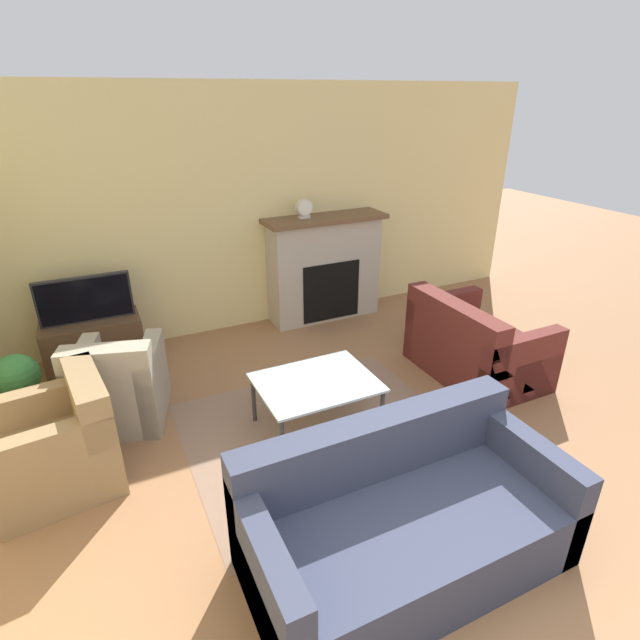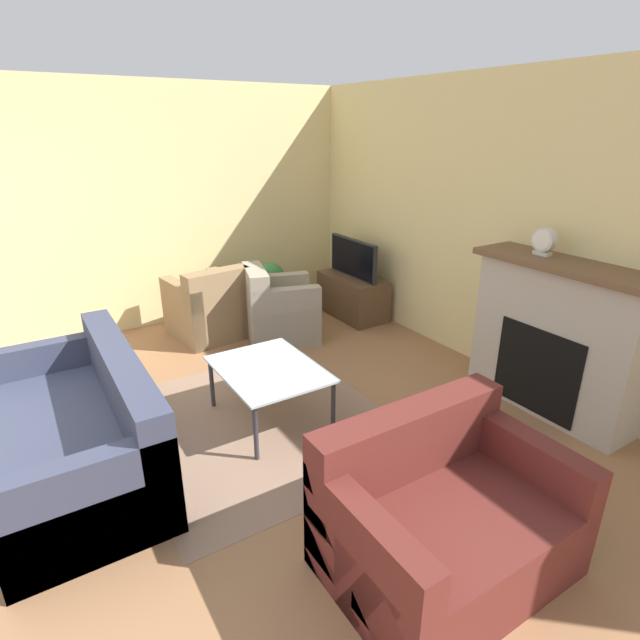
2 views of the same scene
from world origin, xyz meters
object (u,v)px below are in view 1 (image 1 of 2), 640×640
couch_sectional (403,521)px  potted_plant (19,386)px  coffee_table (316,386)px  couch_loveseat (474,348)px  tv (85,299)px  armchair_by_window (59,450)px  armchair_accent (120,389)px  mantel_clock (304,208)px

couch_sectional → potted_plant: (-2.09, 2.49, 0.10)m
coffee_table → couch_loveseat: bearing=4.1°
tv → couch_loveseat: tv is taller
couch_sectional → armchair_by_window: (-1.81, 1.57, 0.02)m
armchair_accent → couch_sectional: bearing=138.1°
couch_sectional → armchair_by_window: size_ratio=2.16×
armchair_accent → couch_loveseat: bearing=-175.6°
couch_sectional → tv: bearing=114.2°
armchair_accent → tv: bearing=-65.8°
tv → coffee_table: size_ratio=0.92×
couch_sectional → armchair_accent: (-1.34, 2.21, 0.02)m
potted_plant → mantel_clock: 3.31m
couch_sectional → mantel_clock: bearing=75.1°
armchair_accent → coffee_table: 1.66m
mantel_clock → tv: bearing=-177.3°
couch_sectional → potted_plant: couch_sectional is taller
armchair_by_window → coffee_table: bearing=77.0°
couch_loveseat → armchair_by_window: size_ratio=1.43×
potted_plant → armchair_by_window: bearing=-73.2°
armchair_accent → potted_plant: 0.80m
armchair_accent → potted_plant: (-0.75, 0.28, 0.08)m
armchair_by_window → mantel_clock: size_ratio=3.97×
tv → mantel_clock: 2.49m
couch_sectional → potted_plant: bearing=130.1°
tv → armchair_accent: tv is taller
mantel_clock → potted_plant: bearing=-162.6°
tv → couch_loveseat: (3.36, -1.81, -0.45)m
armchair_accent → potted_plant: size_ratio=1.38×
coffee_table → mantel_clock: (0.83, 2.05, 0.97)m
armchair_by_window → mantel_clock: mantel_clock is taller
couch_sectional → couch_loveseat: 2.40m
tv → coffee_table: tv is taller
couch_loveseat → armchair_by_window: (-3.68, 0.06, 0.01)m
tv → armchair_accent: size_ratio=0.96×
couch_sectional → couch_loveseat: bearing=38.9°
potted_plant → mantel_clock: size_ratio=3.02×
mantel_clock → couch_loveseat: bearing=-63.6°
potted_plant → armchair_accent: bearing=-20.5°
couch_loveseat → mantel_clock: mantel_clock is taller
coffee_table → armchair_by_window: bearing=174.2°
potted_plant → mantel_clock: mantel_clock is taller
tv → coffee_table: 2.52m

